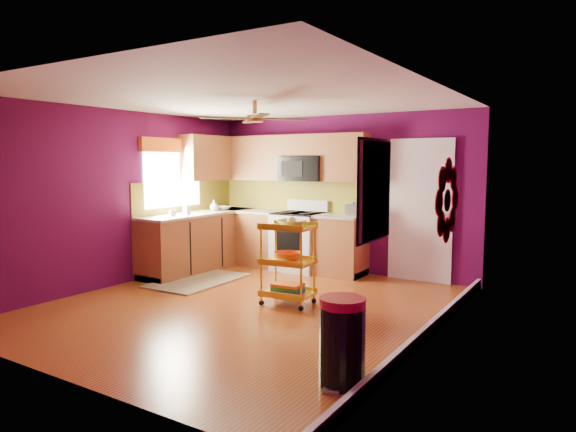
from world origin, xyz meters
The scene contains 18 objects.
ground centered at (0.00, 0.00, 0.00)m, with size 5.00×5.00×0.00m, color brown.
room_envelope centered at (0.03, 0.00, 1.63)m, with size 4.54×5.04×2.52m.
lower_cabinets centered at (-1.35, 1.82, 0.43)m, with size 2.81×2.31×0.94m.
electric_range centered at (-0.55, 2.17, 0.48)m, with size 0.76×0.66×1.13m.
upper_cabinetry centered at (-1.24, 2.17, 1.80)m, with size 2.80×2.30×1.26m.
left_window centered at (-2.22, 1.05, 1.74)m, with size 0.08×1.35×1.08m.
panel_door centered at (1.35, 2.47, 1.02)m, with size 0.95×0.11×2.15m.
right_wall_art centered at (2.23, -0.34, 1.44)m, with size 0.04×2.74×1.04m.
ceiling_fan centered at (0.00, 0.20, 2.29)m, with size 1.01×1.01×0.26m.
shag_rug centered at (-1.41, 0.68, 0.01)m, with size 0.91×1.48×0.02m, color black.
rolling_cart centered at (0.39, 0.35, 0.56)m, with size 0.64×0.49×1.10m.
trash_can centered at (1.97, -1.38, 0.35)m, with size 0.48×0.48×0.70m.
teal_kettle centered at (0.37, 2.27, 1.02)m, with size 0.18×0.18×0.21m.
toaster centered at (0.40, 2.19, 1.03)m, with size 0.22×0.15×0.18m, color beige.
soap_bottle_a centered at (-1.89, 1.00, 1.04)m, with size 0.09×0.09×0.19m, color #EA3F72.
soap_bottle_b centered at (-1.91, 1.67, 1.03)m, with size 0.15×0.15×0.19m, color white.
counter_dish centered at (-1.90, 1.88, 0.97)m, with size 0.27×0.27×0.07m, color white.
counter_cup centered at (-1.93, 0.73, 0.99)m, with size 0.12×0.12×0.09m, color white.
Camera 1 is at (3.68, -4.92, 1.76)m, focal length 32.00 mm.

